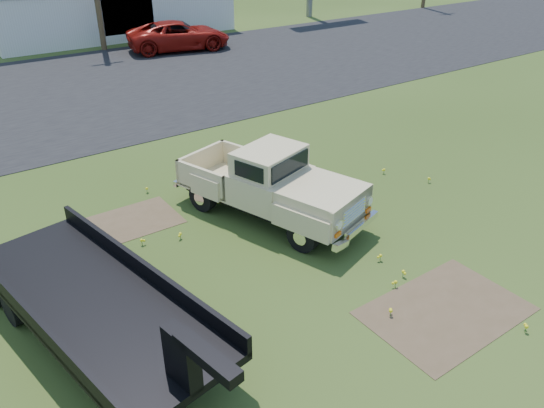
{
  "coord_description": "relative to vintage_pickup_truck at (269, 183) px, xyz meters",
  "views": [
    {
      "loc": [
        -5.58,
        -7.41,
        6.47
      ],
      "look_at": [
        0.38,
        1.0,
        0.84
      ],
      "focal_mm": 35.0,
      "sensor_mm": 36.0,
      "label": 1
    }
  ],
  "objects": [
    {
      "name": "vintage_pickup_truck",
      "position": [
        0.0,
        0.0,
        0.0
      ],
      "size": [
        3.28,
        5.25,
        1.78
      ],
      "primitive_type": null,
      "rotation": [
        0.0,
        0.0,
        0.3
      ],
      "color": "beige",
      "rests_on": "ground"
    },
    {
      "name": "asphalt_lot",
      "position": [
        -0.87,
        13.2,
        -0.89
      ],
      "size": [
        90.0,
        14.0,
        0.02
      ],
      "primitive_type": "cube",
      "color": "black",
      "rests_on": "ground"
    },
    {
      "name": "ground",
      "position": [
        -0.87,
        -1.8,
        -0.89
      ],
      "size": [
        140.0,
        140.0,
        0.0
      ],
      "primitive_type": "plane",
      "color": "#2A4114",
      "rests_on": "ground"
    },
    {
      "name": "dirt_patch_a",
      "position": [
        0.63,
        -4.8,
        -0.89
      ],
      "size": [
        3.0,
        2.0,
        0.01
      ],
      "primitive_type": "cube",
      "color": "brown",
      "rests_on": "ground"
    },
    {
      "name": "flatbed_trailer",
      "position": [
        -4.83,
        -1.67,
        -0.04
      ],
      "size": [
        3.13,
        6.49,
        1.7
      ],
      "primitive_type": null,
      "rotation": [
        0.0,
        0.0,
        0.18
      ],
      "color": "black",
      "rests_on": "ground"
    },
    {
      "name": "dark_sedan",
      "position": [
        6.79,
        18.57,
        -0.16
      ],
      "size": [
        4.58,
        3.58,
        1.46
      ],
      "primitive_type": "imported",
      "rotation": [
        0.0,
        0.0,
        1.07
      ],
      "color": "black",
      "rests_on": "ground"
    },
    {
      "name": "dirt_patch_b",
      "position": [
        -2.87,
        1.7,
        -0.89
      ],
      "size": [
        2.2,
        1.6,
        0.01
      ],
      "primitive_type": "cube",
      "color": "brown",
      "rests_on": "ground"
    },
    {
      "name": "red_pickup",
      "position": [
        6.47,
        17.72,
        -0.13
      ],
      "size": [
        5.86,
        3.63,
        1.52
      ],
      "primitive_type": "imported",
      "rotation": [
        0.0,
        0.0,
        1.35
      ],
      "color": "maroon",
      "rests_on": "ground"
    }
  ]
}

